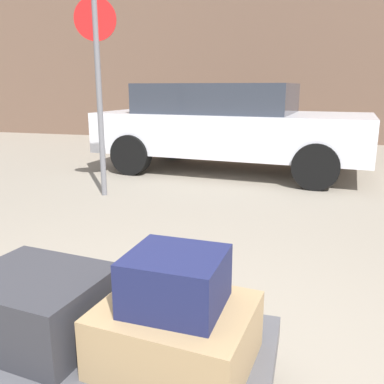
{
  "coord_description": "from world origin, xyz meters",
  "views": [
    {
      "loc": [
        0.72,
        -1.34,
        1.36
      ],
      "look_at": [
        0.0,
        1.2,
        0.69
      ],
      "focal_mm": 38.62,
      "sensor_mm": 36.0,
      "label": 1
    }
  ],
  "objects_px": {
    "duffel_bag_navy_topmost_pile": "(176,280)",
    "parked_car": "(228,125)",
    "luggage_cart": "(113,359)",
    "suitcase_charcoal_stacked_top": "(37,305)",
    "no_parking_sign": "(98,77)",
    "suitcase_tan_rear_right": "(176,334)"
  },
  "relations": [
    {
      "from": "luggage_cart",
      "to": "duffel_bag_navy_topmost_pile",
      "type": "distance_m",
      "value": 0.5
    },
    {
      "from": "suitcase_tan_rear_right",
      "to": "suitcase_charcoal_stacked_top",
      "type": "distance_m",
      "value": 0.61
    },
    {
      "from": "suitcase_charcoal_stacked_top",
      "to": "luggage_cart",
      "type": "bearing_deg",
      "value": 10.96
    },
    {
      "from": "suitcase_tan_rear_right",
      "to": "luggage_cart",
      "type": "bearing_deg",
      "value": 179.97
    },
    {
      "from": "luggage_cart",
      "to": "parked_car",
      "type": "distance_m",
      "value": 5.44
    },
    {
      "from": "luggage_cart",
      "to": "suitcase_charcoal_stacked_top",
      "type": "distance_m",
      "value": 0.39
    },
    {
      "from": "suitcase_tan_rear_right",
      "to": "suitcase_charcoal_stacked_top",
      "type": "xyz_separation_m",
      "value": [
        -0.61,
        0.01,
        0.02
      ]
    },
    {
      "from": "suitcase_charcoal_stacked_top",
      "to": "parked_car",
      "type": "xyz_separation_m",
      "value": [
        -0.23,
        5.42,
        0.28
      ]
    },
    {
      "from": "luggage_cart",
      "to": "suitcase_charcoal_stacked_top",
      "type": "bearing_deg",
      "value": -175.75
    },
    {
      "from": "parked_car",
      "to": "suitcase_charcoal_stacked_top",
      "type": "bearing_deg",
      "value": -87.54
    },
    {
      "from": "duffel_bag_navy_topmost_pile",
      "to": "parked_car",
      "type": "xyz_separation_m",
      "value": [
        -0.85,
        5.42,
        0.08
      ]
    },
    {
      "from": "luggage_cart",
      "to": "no_parking_sign",
      "type": "distance_m",
      "value": 3.99
    },
    {
      "from": "parked_car",
      "to": "no_parking_sign",
      "type": "xyz_separation_m",
      "value": [
        -1.23,
        -2.03,
        0.72
      ]
    },
    {
      "from": "suitcase_tan_rear_right",
      "to": "duffel_bag_navy_topmost_pile",
      "type": "height_order",
      "value": "duffel_bag_navy_topmost_pile"
    },
    {
      "from": "luggage_cart",
      "to": "suitcase_charcoal_stacked_top",
      "type": "relative_size",
      "value": 2.32
    },
    {
      "from": "duffel_bag_navy_topmost_pile",
      "to": "parked_car",
      "type": "relative_size",
      "value": 0.08
    },
    {
      "from": "suitcase_charcoal_stacked_top",
      "to": "duffel_bag_navy_topmost_pile",
      "type": "relative_size",
      "value": 1.62
    },
    {
      "from": "suitcase_charcoal_stacked_top",
      "to": "duffel_bag_navy_topmost_pile",
      "type": "height_order",
      "value": "duffel_bag_navy_topmost_pile"
    },
    {
      "from": "suitcase_charcoal_stacked_top",
      "to": "parked_car",
      "type": "height_order",
      "value": "parked_car"
    },
    {
      "from": "luggage_cart",
      "to": "suitcase_tan_rear_right",
      "type": "height_order",
      "value": "suitcase_tan_rear_right"
    },
    {
      "from": "no_parking_sign",
      "to": "suitcase_charcoal_stacked_top",
      "type": "bearing_deg",
      "value": -66.55
    },
    {
      "from": "duffel_bag_navy_topmost_pile",
      "to": "no_parking_sign",
      "type": "distance_m",
      "value": 4.06
    }
  ]
}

